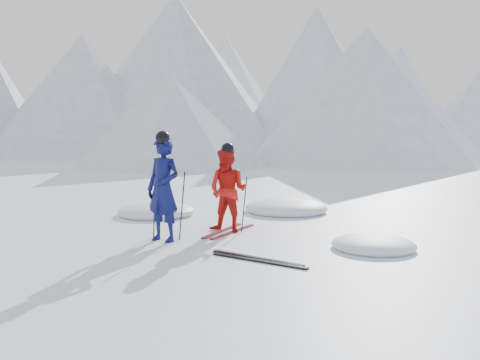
% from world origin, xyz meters
% --- Properties ---
extents(ground, '(160.00, 160.00, 0.00)m').
position_xyz_m(ground, '(0.00, 0.00, 0.00)').
color(ground, white).
rests_on(ground, ground).
extents(skier_blue, '(0.76, 0.56, 1.93)m').
position_xyz_m(skier_blue, '(-2.61, -0.48, 0.97)').
color(skier_blue, '#0C114B').
rests_on(skier_blue, ground).
extents(skier_red, '(0.84, 0.66, 1.70)m').
position_xyz_m(skier_red, '(-1.91, 0.82, 0.85)').
color(skier_red, red).
rests_on(skier_red, ground).
extents(pole_blue_left, '(0.13, 0.09, 1.29)m').
position_xyz_m(pole_blue_left, '(-2.91, -0.33, 0.64)').
color(pole_blue_left, black).
rests_on(pole_blue_left, ground).
extents(pole_blue_right, '(0.13, 0.08, 1.29)m').
position_xyz_m(pole_blue_right, '(-2.36, -0.23, 0.64)').
color(pole_blue_right, black).
rests_on(pole_blue_right, ground).
extents(pole_red_left, '(0.11, 0.09, 1.13)m').
position_xyz_m(pole_red_left, '(-2.21, 1.07, 0.57)').
color(pole_red_left, black).
rests_on(pole_red_left, ground).
extents(pole_red_right, '(0.11, 0.08, 1.13)m').
position_xyz_m(pole_red_right, '(-1.61, 0.97, 0.57)').
color(pole_red_right, black).
rests_on(pole_red_right, ground).
extents(ski_worn_left, '(0.11, 1.70, 0.03)m').
position_xyz_m(ski_worn_left, '(-2.03, 0.82, 0.01)').
color(ski_worn_left, black).
rests_on(ski_worn_left, ground).
extents(ski_worn_right, '(0.19, 1.70, 0.03)m').
position_xyz_m(ski_worn_right, '(-1.79, 0.82, 0.01)').
color(ski_worn_right, black).
rests_on(ski_worn_right, ground).
extents(ski_loose_a, '(1.68, 0.42, 0.03)m').
position_xyz_m(ski_loose_a, '(-0.51, -1.02, 0.01)').
color(ski_loose_a, black).
rests_on(ski_loose_a, ground).
extents(ski_loose_b, '(1.69, 0.36, 0.03)m').
position_xyz_m(ski_loose_b, '(-0.41, -1.17, 0.01)').
color(ski_loose_b, black).
rests_on(ski_loose_b, ground).
extents(snow_lumps, '(7.15, 5.09, 0.46)m').
position_xyz_m(snow_lumps, '(-2.22, 2.64, 0.00)').
color(snow_lumps, white).
rests_on(snow_lumps, ground).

